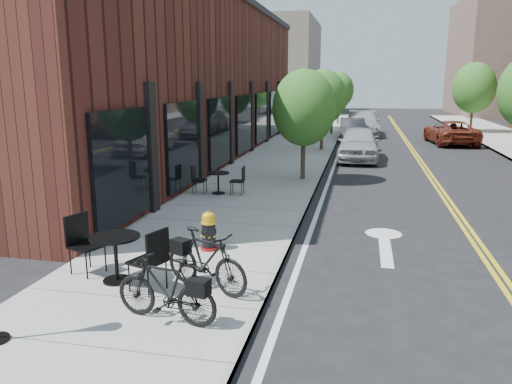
# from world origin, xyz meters

# --- Properties ---
(ground) EXTENTS (120.00, 120.00, 0.00)m
(ground) POSITION_xyz_m (0.00, 0.00, 0.00)
(ground) COLOR black
(ground) RESTS_ON ground
(sidewalk_near) EXTENTS (4.00, 70.00, 0.12)m
(sidewalk_near) POSITION_xyz_m (-2.00, 10.00, 0.06)
(sidewalk_near) COLOR #9E9B93
(sidewalk_near) RESTS_ON ground
(building_near) EXTENTS (5.00, 28.00, 7.00)m
(building_near) POSITION_xyz_m (-6.50, 14.00, 3.50)
(building_near) COLOR #411915
(building_near) RESTS_ON ground
(bg_building_left) EXTENTS (8.00, 14.00, 10.00)m
(bg_building_left) POSITION_xyz_m (-8.00, 48.00, 5.00)
(bg_building_left) COLOR #726656
(bg_building_left) RESTS_ON ground
(bg_building_right) EXTENTS (10.00, 16.00, 12.00)m
(bg_building_right) POSITION_xyz_m (16.00, 50.00, 6.00)
(bg_building_right) COLOR brown
(bg_building_right) RESTS_ON ground
(tree_near_a) EXTENTS (2.20, 2.20, 3.81)m
(tree_near_a) POSITION_xyz_m (-0.60, 9.00, 2.60)
(tree_near_a) COLOR #382B1E
(tree_near_a) RESTS_ON sidewalk_near
(tree_near_b) EXTENTS (2.30, 2.30, 3.98)m
(tree_near_b) POSITION_xyz_m (-0.60, 17.00, 2.71)
(tree_near_b) COLOR #382B1E
(tree_near_b) RESTS_ON sidewalk_near
(tree_near_c) EXTENTS (2.10, 2.10, 3.67)m
(tree_near_c) POSITION_xyz_m (-0.60, 25.00, 2.53)
(tree_near_c) COLOR #382B1E
(tree_near_c) RESTS_ON sidewalk_near
(tree_near_d) EXTENTS (2.40, 2.40, 4.11)m
(tree_near_d) POSITION_xyz_m (-0.60, 33.00, 2.79)
(tree_near_d) COLOR #382B1E
(tree_near_d) RESTS_ON sidewalk_near
(tree_far_c) EXTENTS (2.80, 2.80, 4.62)m
(tree_far_c) POSITION_xyz_m (8.60, 28.00, 3.06)
(tree_far_c) COLOR #382B1E
(tree_far_c) RESTS_ON sidewalk_far
(fire_hydrant) EXTENTS (0.46, 0.46, 0.82)m
(fire_hydrant) POSITION_xyz_m (-1.59, 1.03, 0.51)
(fire_hydrant) COLOR maroon
(fire_hydrant) RESTS_ON sidewalk_near
(bicycle_left) EXTENTS (1.69, 0.75, 0.98)m
(bicycle_left) POSITION_xyz_m (-1.25, -2.12, 0.61)
(bicycle_left) COLOR black
(bicycle_left) RESTS_ON sidewalk_near
(bicycle_right) EXTENTS (1.77, 1.16, 1.04)m
(bicycle_right) POSITION_xyz_m (-1.02, -0.94, 0.64)
(bicycle_right) COLOR black
(bicycle_right) RESTS_ON sidewalk_near
(bistro_set_b) EXTENTS (2.02, 1.14, 1.07)m
(bistro_set_b) POSITION_xyz_m (-2.64, -0.92, 0.66)
(bistro_set_b) COLOR black
(bistro_set_b) RESTS_ON sidewalk_near
(bistro_set_c) EXTENTS (1.61, 0.73, 0.86)m
(bistro_set_c) POSITION_xyz_m (-2.86, 6.09, 0.55)
(bistro_set_c) COLOR black
(bistro_set_c) RESTS_ON sidewalk_near
(parked_car_a) EXTENTS (1.81, 4.43, 1.51)m
(parked_car_a) POSITION_xyz_m (1.26, 14.50, 0.75)
(parked_car_a) COLOR #A5A8AE
(parked_car_a) RESTS_ON ground
(parked_car_b) EXTENTS (1.65, 4.16, 1.35)m
(parked_car_b) POSITION_xyz_m (0.80, 21.92, 0.67)
(parked_car_b) COLOR black
(parked_car_b) RESTS_ON ground
(parked_car_c) EXTENTS (2.22, 5.40, 1.57)m
(parked_car_c) POSITION_xyz_m (1.39, 25.17, 0.78)
(parked_car_c) COLOR #ACABB0
(parked_car_c) RESTS_ON ground
(parked_car_far) EXTENTS (2.72, 5.01, 1.34)m
(parked_car_far) POSITION_xyz_m (6.30, 21.59, 0.67)
(parked_car_far) COLOR maroon
(parked_car_far) RESTS_ON ground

